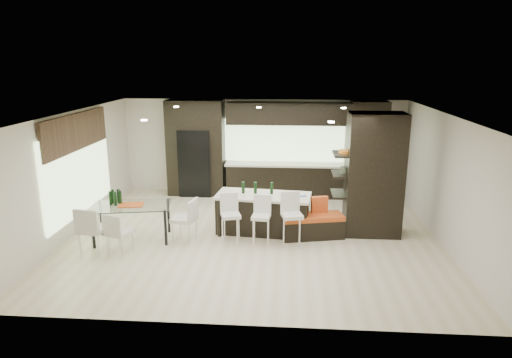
# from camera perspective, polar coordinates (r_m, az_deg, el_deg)

# --- Properties ---
(ground) EXTENTS (8.00, 8.00, 0.00)m
(ground) POSITION_cam_1_polar(r_m,az_deg,el_deg) (10.17, -0.25, -7.14)
(ground) COLOR beige
(ground) RESTS_ON ground
(back_wall) EXTENTS (8.00, 0.02, 2.70)m
(back_wall) POSITION_cam_1_polar(r_m,az_deg,el_deg) (13.16, 0.93, 4.06)
(back_wall) COLOR beige
(back_wall) RESTS_ON ground
(left_wall) EXTENTS (0.02, 7.00, 2.70)m
(left_wall) POSITION_cam_1_polar(r_m,az_deg,el_deg) (10.81, -21.90, 0.61)
(left_wall) COLOR beige
(left_wall) RESTS_ON ground
(right_wall) EXTENTS (0.02, 7.00, 2.70)m
(right_wall) POSITION_cam_1_polar(r_m,az_deg,el_deg) (10.25, 22.63, -0.19)
(right_wall) COLOR beige
(right_wall) RESTS_ON ground
(ceiling) EXTENTS (8.00, 7.00, 0.02)m
(ceiling) POSITION_cam_1_polar(r_m,az_deg,el_deg) (9.50, -0.27, 8.15)
(ceiling) COLOR white
(ceiling) RESTS_ON ground
(window_left) EXTENTS (0.04, 3.20, 1.90)m
(window_left) POSITION_cam_1_polar(r_m,az_deg,el_deg) (10.97, -21.27, 0.87)
(window_left) COLOR #B2D199
(window_left) RESTS_ON left_wall
(window_back) EXTENTS (3.40, 0.04, 1.20)m
(window_back) POSITION_cam_1_polar(r_m,az_deg,el_deg) (13.06, 3.56, 4.85)
(window_back) COLOR #B2D199
(window_back) RESTS_ON back_wall
(stone_accent) EXTENTS (0.08, 3.00, 0.80)m
(stone_accent) POSITION_cam_1_polar(r_m,az_deg,el_deg) (10.79, -21.57, 5.51)
(stone_accent) COLOR brown
(stone_accent) RESTS_ON left_wall
(ceiling_spots) EXTENTS (4.00, 3.00, 0.02)m
(ceiling_spots) POSITION_cam_1_polar(r_m,az_deg,el_deg) (9.75, -0.15, 8.20)
(ceiling_spots) COLOR white
(ceiling_spots) RESTS_ON ceiling
(back_cabinetry) EXTENTS (6.80, 0.68, 2.70)m
(back_cabinetry) POSITION_cam_1_polar(r_m,az_deg,el_deg) (12.82, 3.08, 3.75)
(back_cabinetry) COLOR black
(back_cabinetry) RESTS_ON ground
(refrigerator) EXTENTS (0.90, 0.68, 1.90)m
(refrigerator) POSITION_cam_1_polar(r_m,az_deg,el_deg) (13.11, -7.49, 2.11)
(refrigerator) COLOR black
(refrigerator) RESTS_ON ground
(partition_column) EXTENTS (1.20, 0.80, 2.70)m
(partition_column) POSITION_cam_1_polar(r_m,az_deg,el_deg) (10.28, 14.53, 0.52)
(partition_column) COLOR black
(partition_column) RESTS_ON ground
(kitchen_island) EXTENTS (2.17, 1.12, 0.87)m
(kitchen_island) POSITION_cam_1_polar(r_m,az_deg,el_deg) (10.28, 0.90, -4.31)
(kitchen_island) COLOR black
(kitchen_island) RESTS_ON ground
(stool_left) EXTENTS (0.48, 0.48, 0.87)m
(stool_left) POSITION_cam_1_polar(r_m,az_deg,el_deg) (9.65, -3.17, -5.66)
(stool_left) COLOR silver
(stool_left) RESTS_ON ground
(stool_mid) EXTENTS (0.41, 0.41, 0.84)m
(stool_mid) POSITION_cam_1_polar(r_m,az_deg,el_deg) (9.60, 0.65, -5.82)
(stool_mid) COLOR silver
(stool_mid) RESTS_ON ground
(stool_right) EXTENTS (0.49, 0.49, 0.91)m
(stool_right) POSITION_cam_1_polar(r_m,az_deg,el_deg) (9.55, 4.49, -5.74)
(stool_right) COLOR silver
(stool_right) RESTS_ON ground
(bench) EXTENTS (1.43, 0.80, 0.52)m
(bench) POSITION_cam_1_polar(r_m,az_deg,el_deg) (10.10, 7.03, -5.85)
(bench) COLOR black
(bench) RESTS_ON ground
(floor_vase) EXTENTS (0.60, 0.60, 1.30)m
(floor_vase) POSITION_cam_1_polar(r_m,az_deg,el_deg) (11.04, 12.18, -2.14)
(floor_vase) COLOR #47503A
(floor_vase) RESTS_ON ground
(dining_table) EXTENTS (1.77, 1.19, 0.78)m
(dining_table) POSITION_cam_1_polar(r_m,az_deg,el_deg) (10.19, -15.19, -5.28)
(dining_table) COLOR white
(dining_table) RESTS_ON ground
(chair_near) EXTENTS (0.56, 0.56, 0.81)m
(chair_near) POSITION_cam_1_polar(r_m,az_deg,el_deg) (9.52, -16.68, -6.73)
(chair_near) COLOR silver
(chair_near) RESTS_ON ground
(chair_far) EXTENTS (0.56, 0.56, 0.93)m
(chair_far) POSITION_cam_1_polar(r_m,az_deg,el_deg) (9.67, -19.61, -6.30)
(chair_far) COLOR silver
(chair_far) RESTS_ON ground
(chair_end) EXTENTS (0.56, 0.56, 0.87)m
(chair_end) POSITION_cam_1_polar(r_m,az_deg,el_deg) (9.86, -8.97, -5.33)
(chair_end) COLOR silver
(chair_end) RESTS_ON ground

